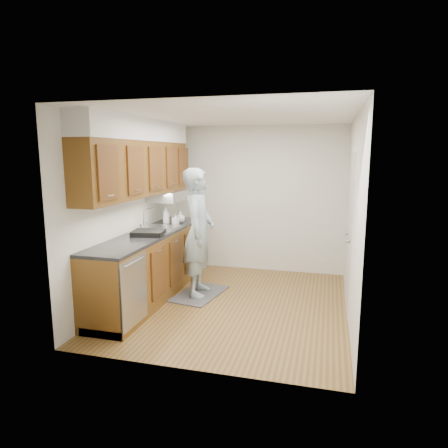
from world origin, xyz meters
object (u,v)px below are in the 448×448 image
object	(u,v)px
soap_bottle_c	(180,217)
person	(198,224)
soap_bottle_b	(176,219)
soap_bottle_a	(166,215)
dish_rack	(148,233)

from	to	relation	value
soap_bottle_c	person	bearing A→B (deg)	-50.81
person	soap_bottle_c	xyz separation A→B (m)	(-0.52, 0.64, -0.02)
soap_bottle_b	soap_bottle_c	size ratio (longest dim) A/B	0.94
person	soap_bottle_a	world-z (taller)	person
soap_bottle_a	dish_rack	bearing A→B (deg)	-82.64
soap_bottle_a	soap_bottle_c	distance (m)	0.25
person	soap_bottle_a	bearing A→B (deg)	49.21
soap_bottle_a	soap_bottle_c	xyz separation A→B (m)	(0.16, 0.19, -0.05)
person	dish_rack	world-z (taller)	person
dish_rack	person	bearing A→B (deg)	26.71
soap_bottle_b	soap_bottle_c	xyz separation A→B (m)	(-0.01, 0.22, 0.01)
soap_bottle_b	soap_bottle_c	bearing A→B (deg)	91.84
soap_bottle_c	soap_bottle_b	bearing A→B (deg)	-88.16
soap_bottle_b	soap_bottle_a	bearing A→B (deg)	168.36
person	soap_bottle_b	distance (m)	0.66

